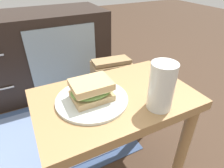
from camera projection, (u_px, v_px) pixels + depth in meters
name	position (u px, v px, depth m)	size (l,w,h in m)	color
side_table	(115.00, 115.00, 0.73)	(0.56, 0.36, 0.46)	#A37A4C
tv_cabinet	(41.00, 53.00, 1.44)	(0.96, 0.46, 0.58)	black
area_rug	(9.00, 148.00, 1.04)	(1.30, 0.66, 0.01)	#384C72
plate	(92.00, 99.00, 0.65)	(0.24, 0.24, 0.01)	silver
sandwich_front	(91.00, 90.00, 0.63)	(0.14, 0.11, 0.07)	tan
beer_glass	(161.00, 88.00, 0.58)	(0.08, 0.08, 0.16)	silver
paper_bag	(111.00, 86.00, 1.23)	(0.25, 0.16, 0.38)	tan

